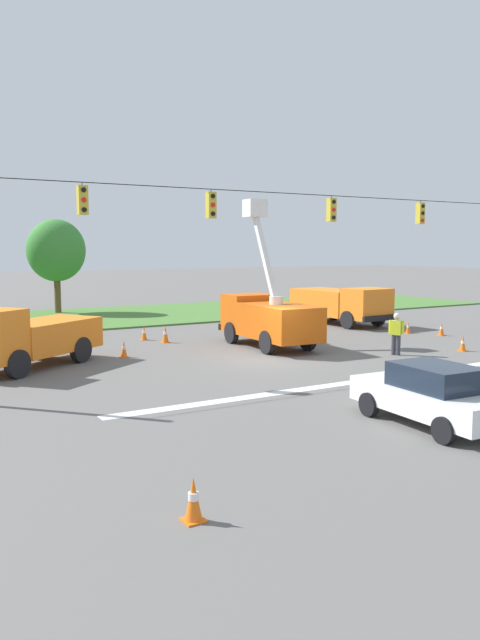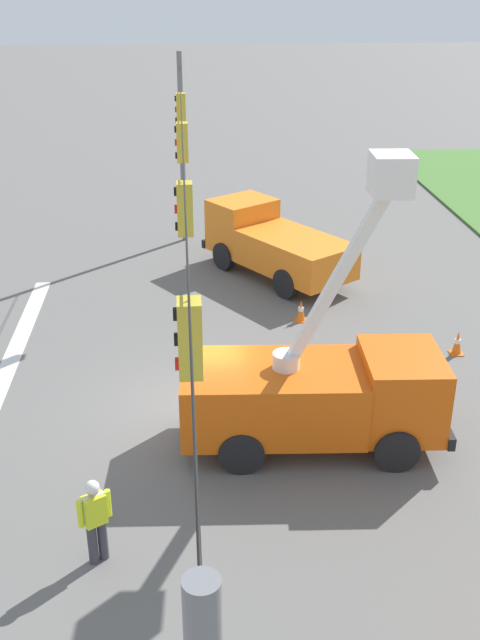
# 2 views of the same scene
# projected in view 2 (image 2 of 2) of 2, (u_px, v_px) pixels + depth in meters

# --- Properties ---
(ground_plane) EXTENTS (200.00, 200.00, 0.00)m
(ground_plane) POSITION_uv_depth(u_px,v_px,m) (191.00, 412.00, 18.41)
(ground_plane) COLOR #605E5B
(signal_gantry) EXTENTS (26.20, 0.33, 7.20)m
(signal_gantry) POSITION_uv_depth(u_px,v_px,m) (185.00, 235.00, 16.42)
(signal_gantry) COLOR slate
(signal_gantry) RESTS_ON ground
(utility_truck_bucket_lift) EXTENTS (2.55, 6.00, 6.66)m
(utility_truck_bucket_lift) POSITION_uv_depth(u_px,v_px,m) (317.00, 390.00, 16.59)
(utility_truck_bucket_lift) COLOR #D6560F
(utility_truck_bucket_lift) RESTS_ON ground
(utility_truck_support_far) EXTENTS (6.11, 5.16, 2.36)m
(utility_truck_support_far) POSITION_uv_depth(u_px,v_px,m) (273.00, 243.00, 26.22)
(utility_truck_support_far) COLOR orange
(utility_truck_support_far) RESTS_ON ground
(road_worker) EXTENTS (0.41, 0.58, 1.77)m
(road_worker) POSITION_uv_depth(u_px,v_px,m) (95.00, 516.00, 13.39)
(road_worker) COLOR #383842
(road_worker) RESTS_ON ground
(traffic_cone_foreground_right) EXTENTS (0.36, 0.36, 0.71)m
(traffic_cone_foreground_right) POSITION_uv_depth(u_px,v_px,m) (457.00, 343.00, 21.05)
(traffic_cone_foreground_right) COLOR orange
(traffic_cone_foreground_right) RESTS_ON ground
(traffic_cone_mid_right) EXTENTS (0.36, 0.36, 0.69)m
(traffic_cone_mid_right) POSITION_uv_depth(u_px,v_px,m) (301.00, 311.00, 23.04)
(traffic_cone_mid_right) COLOR orange
(traffic_cone_mid_right) RESTS_ON ground
(traffic_cone_near_bucket) EXTENTS (0.36, 0.36, 0.81)m
(traffic_cone_near_bucket) POSITION_uv_depth(u_px,v_px,m) (419.00, 352.00, 20.43)
(traffic_cone_near_bucket) COLOR orange
(traffic_cone_near_bucket) RESTS_ON ground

